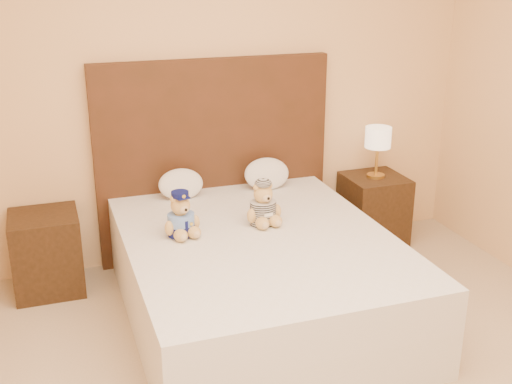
{
  "coord_description": "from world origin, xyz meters",
  "views": [
    {
      "loc": [
        -1.19,
        -2.21,
        2.14
      ],
      "look_at": [
        0.07,
        1.45,
        0.75
      ],
      "focal_mm": 45.0,
      "sensor_mm": 36.0,
      "label": 1
    }
  ],
  "objects_px": {
    "nightstand_right": "(373,209)",
    "lamp": "(378,140)",
    "bed": "(259,277)",
    "pillow_left": "(181,183)",
    "nightstand_left": "(47,253)",
    "teddy_police": "(181,214)",
    "teddy_prisoner": "(263,203)",
    "pillow_right": "(267,172)"
  },
  "relations": [
    {
      "from": "lamp",
      "to": "teddy_police",
      "type": "height_order",
      "value": "lamp"
    },
    {
      "from": "lamp",
      "to": "teddy_prisoner",
      "type": "relative_size",
      "value": 1.42
    },
    {
      "from": "nightstand_left",
      "to": "lamp",
      "type": "relative_size",
      "value": 1.38
    },
    {
      "from": "nightstand_right",
      "to": "lamp",
      "type": "xyz_separation_m",
      "value": [
        -0.0,
        0.0,
        0.57
      ]
    },
    {
      "from": "lamp",
      "to": "teddy_police",
      "type": "bearing_deg",
      "value": -159.74
    },
    {
      "from": "lamp",
      "to": "nightstand_right",
      "type": "bearing_deg",
      "value": 0.0
    },
    {
      "from": "lamp",
      "to": "teddy_police",
      "type": "xyz_separation_m",
      "value": [
        -1.69,
        -0.63,
        -0.16
      ]
    },
    {
      "from": "nightstand_right",
      "to": "teddy_prisoner",
      "type": "distance_m",
      "value": 1.37
    },
    {
      "from": "teddy_police",
      "to": "pillow_left",
      "type": "relative_size",
      "value": 0.88
    },
    {
      "from": "nightstand_left",
      "to": "lamp",
      "type": "distance_m",
      "value": 2.56
    },
    {
      "from": "bed",
      "to": "lamp",
      "type": "distance_m",
      "value": 1.59
    },
    {
      "from": "pillow_right",
      "to": "nightstand_right",
      "type": "bearing_deg",
      "value": -1.91
    },
    {
      "from": "bed",
      "to": "teddy_prisoner",
      "type": "bearing_deg",
      "value": 63.31
    },
    {
      "from": "bed",
      "to": "pillow_right",
      "type": "height_order",
      "value": "pillow_right"
    },
    {
      "from": "lamp",
      "to": "teddy_prisoner",
      "type": "height_order",
      "value": "lamp"
    },
    {
      "from": "nightstand_right",
      "to": "teddy_prisoner",
      "type": "relative_size",
      "value": 1.96
    },
    {
      "from": "pillow_left",
      "to": "pillow_right",
      "type": "distance_m",
      "value": 0.65
    },
    {
      "from": "bed",
      "to": "teddy_prisoner",
      "type": "xyz_separation_m",
      "value": [
        0.09,
        0.19,
        0.42
      ]
    },
    {
      "from": "nightstand_left",
      "to": "pillow_left",
      "type": "relative_size",
      "value": 1.72
    },
    {
      "from": "nightstand_left",
      "to": "lamp",
      "type": "height_order",
      "value": "lamp"
    },
    {
      "from": "nightstand_left",
      "to": "nightstand_right",
      "type": "bearing_deg",
      "value": 0.0
    },
    {
      "from": "teddy_police",
      "to": "teddy_prisoner",
      "type": "xyz_separation_m",
      "value": [
        0.54,
        0.01,
        -0.0
      ]
    },
    {
      "from": "pillow_left",
      "to": "teddy_police",
      "type": "bearing_deg",
      "value": -102.59
    },
    {
      "from": "pillow_right",
      "to": "teddy_police",
      "type": "bearing_deg",
      "value": -140.5
    },
    {
      "from": "nightstand_left",
      "to": "teddy_police",
      "type": "bearing_deg",
      "value": -37.81
    },
    {
      "from": "nightstand_right",
      "to": "lamp",
      "type": "height_order",
      "value": "lamp"
    },
    {
      "from": "teddy_prisoner",
      "to": "teddy_police",
      "type": "bearing_deg",
      "value": 174.25
    },
    {
      "from": "nightstand_right",
      "to": "teddy_police",
      "type": "height_order",
      "value": "teddy_police"
    },
    {
      "from": "teddy_police",
      "to": "nightstand_right",
      "type": "bearing_deg",
      "value": 6.08
    },
    {
      "from": "teddy_prisoner",
      "to": "pillow_left",
      "type": "bearing_deg",
      "value": 114.21
    },
    {
      "from": "teddy_police",
      "to": "teddy_prisoner",
      "type": "height_order",
      "value": "teddy_police"
    },
    {
      "from": "bed",
      "to": "lamp",
      "type": "height_order",
      "value": "lamp"
    },
    {
      "from": "bed",
      "to": "teddy_police",
      "type": "xyz_separation_m",
      "value": [
        -0.44,
        0.17,
        0.42
      ]
    },
    {
      "from": "nightstand_left",
      "to": "teddy_police",
      "type": "distance_m",
      "value": 1.1
    },
    {
      "from": "teddy_police",
      "to": "pillow_left",
      "type": "bearing_deg",
      "value": 63.23
    },
    {
      "from": "nightstand_right",
      "to": "teddy_prisoner",
      "type": "bearing_deg",
      "value": -152.12
    },
    {
      "from": "nightstand_left",
      "to": "lamp",
      "type": "bearing_deg",
      "value": 0.0
    },
    {
      "from": "bed",
      "to": "pillow_right",
      "type": "relative_size",
      "value": 5.79
    },
    {
      "from": "nightstand_left",
      "to": "nightstand_right",
      "type": "xyz_separation_m",
      "value": [
        2.5,
        0.0,
        0.0
      ]
    },
    {
      "from": "teddy_police",
      "to": "pillow_right",
      "type": "relative_size",
      "value": 0.82
    },
    {
      "from": "bed",
      "to": "pillow_left",
      "type": "distance_m",
      "value": 0.96
    },
    {
      "from": "nightstand_left",
      "to": "pillow_left",
      "type": "height_order",
      "value": "pillow_left"
    }
  ]
}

